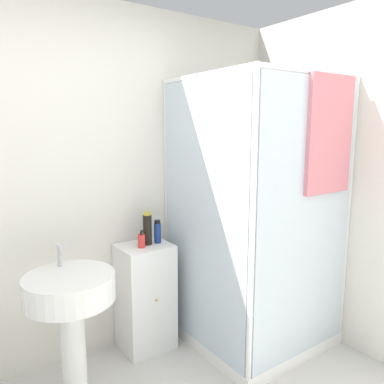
# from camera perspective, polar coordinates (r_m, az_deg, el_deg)

# --- Properties ---
(wall_back) EXTENTS (6.40, 0.06, 2.50)m
(wall_back) POSITION_cam_1_polar(r_m,az_deg,el_deg) (2.69, -17.12, 0.91)
(wall_back) COLOR silver
(wall_back) RESTS_ON ground_plane
(shower_enclosure) EXTENTS (0.99, 1.02, 2.00)m
(shower_enclosure) POSITION_cam_1_polar(r_m,az_deg,el_deg) (2.94, 9.68, -12.58)
(shower_enclosure) COLOR white
(shower_enclosure) RESTS_ON ground_plane
(vanity_cabinet) EXTENTS (0.37, 0.34, 0.80)m
(vanity_cabinet) POSITION_cam_1_polar(r_m,az_deg,el_deg) (2.92, -7.12, -15.54)
(vanity_cabinet) COLOR white
(vanity_cabinet) RESTS_ON ground_plane
(sink) EXTENTS (0.51, 0.51, 0.96)m
(sink) POSITION_cam_1_polar(r_m,az_deg,el_deg) (2.33, -17.99, -16.13)
(sink) COLOR white
(sink) RESTS_ON ground_plane
(soap_dispenser) EXTENTS (0.05, 0.05, 0.13)m
(soap_dispenser) POSITION_cam_1_polar(r_m,az_deg,el_deg) (2.71, -7.71, -7.35)
(soap_dispenser) COLOR red
(soap_dispenser) RESTS_ON vanity_cabinet
(shampoo_bottle_tall_black) EXTENTS (0.06, 0.06, 0.24)m
(shampoo_bottle_tall_black) POSITION_cam_1_polar(r_m,az_deg,el_deg) (2.75, -6.82, -5.56)
(shampoo_bottle_tall_black) COLOR black
(shampoo_bottle_tall_black) RESTS_ON vanity_cabinet
(shampoo_bottle_blue) EXTENTS (0.05, 0.05, 0.17)m
(shampoo_bottle_blue) POSITION_cam_1_polar(r_m,az_deg,el_deg) (2.79, -5.28, -6.06)
(shampoo_bottle_blue) COLOR navy
(shampoo_bottle_blue) RESTS_ON vanity_cabinet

